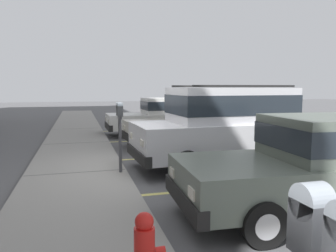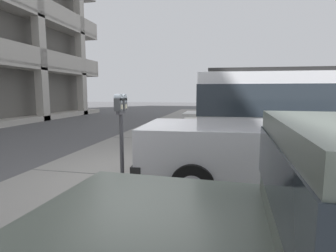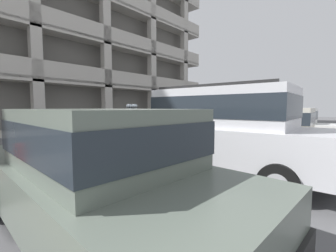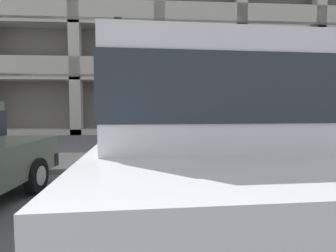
# 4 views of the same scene
# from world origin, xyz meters

# --- Properties ---
(ground_plane) EXTENTS (80.00, 80.00, 0.10)m
(ground_plane) POSITION_xyz_m (0.00, 0.00, -0.05)
(ground_plane) COLOR #565659
(sidewalk) EXTENTS (40.00, 2.20, 0.12)m
(sidewalk) POSITION_xyz_m (0.00, 1.30, 0.06)
(sidewalk) COLOR gray
(sidewalk) RESTS_ON ground_plane
(parking_stall_lines) EXTENTS (12.41, 4.80, 0.01)m
(parking_stall_lines) POSITION_xyz_m (1.54, -1.40, 0.00)
(parking_stall_lines) COLOR #DBD16B
(parking_stall_lines) RESTS_ON ground_plane
(silver_suv) EXTENTS (2.17, 4.86, 2.03)m
(silver_suv) POSITION_xyz_m (0.13, -2.42, 1.09)
(silver_suv) COLOR silver
(silver_suv) RESTS_ON ground_plane
(parking_meter_near) EXTENTS (0.35, 0.12, 1.54)m
(parking_meter_near) POSITION_xyz_m (-0.21, 0.35, 1.26)
(parking_meter_near) COLOR #47474C
(parking_meter_near) RESTS_ON sidewalk
(parking_garage) EXTENTS (32.00, 10.00, 16.25)m
(parking_garage) POSITION_xyz_m (0.22, 14.36, 7.53)
(parking_garage) COLOR #64625C
(parking_garage) RESTS_ON ground_plane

